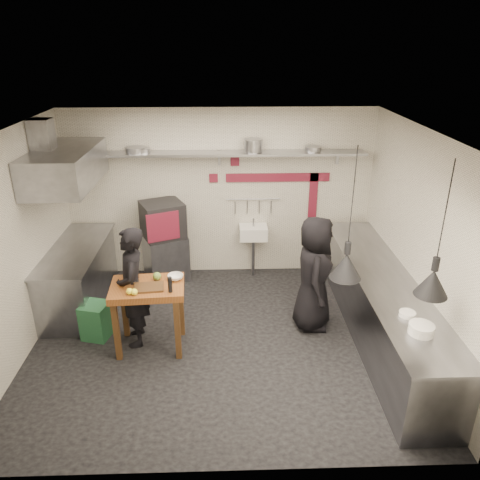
{
  "coord_description": "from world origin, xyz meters",
  "views": [
    {
      "loc": [
        0.09,
        -5.3,
        3.79
      ],
      "look_at": [
        0.27,
        0.3,
        1.35
      ],
      "focal_mm": 35.0,
      "sensor_mm": 36.0,
      "label": 1
    }
  ],
  "objects_px": {
    "prep_table": "(150,316)",
    "green_bin": "(96,320)",
    "oven_stand": "(166,257)",
    "chef_left": "(133,287)",
    "chef_right": "(314,274)",
    "combi_oven": "(163,220)"
  },
  "relations": [
    {
      "from": "prep_table",
      "to": "green_bin",
      "type": "bearing_deg",
      "value": 158.33
    },
    {
      "from": "oven_stand",
      "to": "prep_table",
      "type": "bearing_deg",
      "value": -113.73
    },
    {
      "from": "oven_stand",
      "to": "green_bin",
      "type": "height_order",
      "value": "oven_stand"
    },
    {
      "from": "oven_stand",
      "to": "prep_table",
      "type": "xyz_separation_m",
      "value": [
        0.01,
        -1.9,
        0.06
      ]
    },
    {
      "from": "chef_left",
      "to": "chef_right",
      "type": "distance_m",
      "value": 2.43
    },
    {
      "from": "oven_stand",
      "to": "chef_right",
      "type": "distance_m",
      "value": 2.69
    },
    {
      "from": "chef_left",
      "to": "chef_right",
      "type": "bearing_deg",
      "value": 88.46
    },
    {
      "from": "combi_oven",
      "to": "prep_table",
      "type": "bearing_deg",
      "value": -113.6
    },
    {
      "from": "combi_oven",
      "to": "prep_table",
      "type": "relative_size",
      "value": 0.68
    },
    {
      "from": "oven_stand",
      "to": "chef_right",
      "type": "bearing_deg",
      "value": -57.8
    },
    {
      "from": "oven_stand",
      "to": "combi_oven",
      "type": "xyz_separation_m",
      "value": [
        -0.0,
        -0.05,
        0.69
      ]
    },
    {
      "from": "combi_oven",
      "to": "chef_left",
      "type": "xyz_separation_m",
      "value": [
        -0.2,
        -1.72,
        -0.27
      ]
    },
    {
      "from": "oven_stand",
      "to": "chef_left",
      "type": "distance_m",
      "value": 1.83
    },
    {
      "from": "combi_oven",
      "to": "chef_left",
      "type": "relative_size",
      "value": 0.38
    },
    {
      "from": "combi_oven",
      "to": "chef_left",
      "type": "distance_m",
      "value": 1.75
    },
    {
      "from": "green_bin",
      "to": "chef_left",
      "type": "bearing_deg",
      "value": -11.55
    },
    {
      "from": "oven_stand",
      "to": "prep_table",
      "type": "relative_size",
      "value": 0.87
    },
    {
      "from": "chef_right",
      "to": "oven_stand",
      "type": "bearing_deg",
      "value": 63.15
    },
    {
      "from": "combi_oven",
      "to": "prep_table",
      "type": "xyz_separation_m",
      "value": [
        0.01,
        -1.85,
        -0.63
      ]
    },
    {
      "from": "combi_oven",
      "to": "prep_table",
      "type": "distance_m",
      "value": 1.96
    },
    {
      "from": "prep_table",
      "to": "chef_right",
      "type": "distance_m",
      "value": 2.27
    },
    {
      "from": "oven_stand",
      "to": "green_bin",
      "type": "relative_size",
      "value": 1.6
    }
  ]
}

